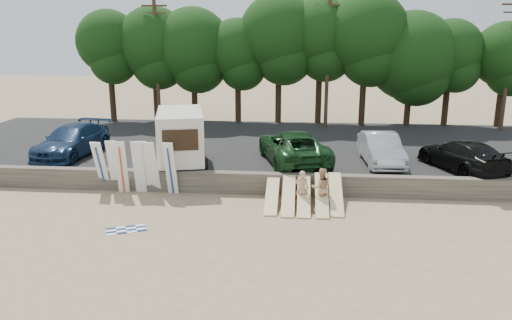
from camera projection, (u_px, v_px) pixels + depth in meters
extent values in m
plane|color=tan|center=(293.00, 218.00, 20.36)|extent=(120.00, 120.00, 0.00)
cube|color=#6B6356|center=(294.00, 184.00, 23.12)|extent=(44.00, 0.50, 1.00)
cube|color=#282828|center=(296.00, 149.00, 30.38)|extent=(44.00, 14.50, 0.70)
cylinder|color=#382616|center=(112.00, 95.00, 37.35)|extent=(0.44, 0.44, 3.96)
sphere|color=#1E4112|center=(108.00, 41.00, 36.36)|extent=(4.62, 4.62, 4.62)
cylinder|color=#382616|center=(156.00, 95.00, 37.55)|extent=(0.44, 0.44, 3.86)
sphere|color=#1E4112|center=(154.00, 44.00, 36.58)|extent=(5.41, 5.41, 5.41)
cylinder|color=#382616|center=(195.00, 96.00, 37.31)|extent=(0.44, 0.44, 3.73)
sphere|color=#1E4112|center=(193.00, 46.00, 36.38)|extent=(5.64, 5.64, 5.64)
cylinder|color=#382616|center=(238.00, 98.00, 37.01)|extent=(0.44, 0.44, 3.58)
sphere|color=#1E4112|center=(238.00, 50.00, 36.12)|extent=(4.53, 4.53, 4.53)
cylinder|color=#382616|center=(278.00, 93.00, 36.69)|extent=(0.44, 0.44, 4.33)
sphere|color=#1E4112|center=(279.00, 34.00, 35.61)|extent=(5.76, 5.76, 5.76)
cylinder|color=#382616|center=(319.00, 93.00, 36.44)|extent=(0.44, 0.44, 4.36)
sphere|color=#1E4112|center=(321.00, 33.00, 35.34)|extent=(5.11, 5.11, 5.11)
cylinder|color=#382616|center=(363.00, 95.00, 35.64)|extent=(0.44, 0.44, 4.37)
sphere|color=#1E4112|center=(366.00, 33.00, 34.55)|extent=(5.85, 5.85, 5.85)
cylinder|color=#382616|center=(408.00, 102.00, 35.87)|extent=(0.44, 0.44, 3.32)
sphere|color=#1E4112|center=(411.00, 56.00, 35.04)|extent=(6.28, 6.28, 6.28)
cylinder|color=#382616|center=(446.00, 100.00, 35.75)|extent=(0.44, 0.44, 3.56)
sphere|color=#1E4112|center=(451.00, 51.00, 34.86)|extent=(4.47, 4.47, 4.47)
cylinder|color=#382616|center=(500.00, 103.00, 35.25)|extent=(0.44, 0.44, 3.41)
sphere|color=#1E4112|center=(506.00, 54.00, 34.40)|extent=(4.52, 4.52, 4.52)
cylinder|color=#473321|center=(157.00, 62.00, 35.30)|extent=(0.26, 0.26, 9.00)
cube|color=#473321|center=(154.00, 6.00, 34.32)|extent=(1.80, 0.12, 0.12)
cube|color=#473321|center=(154.00, 13.00, 34.45)|extent=(1.50, 0.10, 0.10)
cylinder|color=#473321|center=(328.00, 63.00, 34.26)|extent=(0.26, 0.26, 9.00)
cube|color=#473321|center=(330.00, 5.00, 33.29)|extent=(1.80, 0.12, 0.12)
cube|color=#473321|center=(329.00, 13.00, 33.41)|extent=(1.50, 0.10, 0.10)
cylinder|color=#473321|center=(509.00, 64.00, 33.22)|extent=(0.26, 0.26, 9.00)
cube|color=silver|center=(180.00, 135.00, 25.10)|extent=(3.17, 4.79, 2.42)
cube|color=black|center=(180.00, 140.00, 22.92)|extent=(1.61, 0.43, 0.99)
cylinder|color=black|center=(157.00, 167.00, 23.88)|extent=(0.38, 0.76, 0.72)
cylinder|color=black|center=(205.00, 165.00, 24.21)|extent=(0.38, 0.76, 0.72)
cylinder|color=black|center=(159.00, 153.00, 26.61)|extent=(0.38, 0.76, 0.72)
cylinder|color=black|center=(203.00, 151.00, 26.94)|extent=(0.38, 0.76, 0.72)
imported|color=#152A4A|center=(72.00, 141.00, 27.33)|extent=(2.88, 5.91, 1.66)
imported|color=#153B19|center=(293.00, 147.00, 25.86)|extent=(4.30, 6.60, 1.69)
imported|color=#A6A6AB|center=(381.00, 149.00, 25.60)|extent=(1.96, 4.89, 1.58)
imported|color=black|center=(462.00, 155.00, 24.53)|extent=(3.91, 5.61, 1.51)
cube|color=white|center=(101.00, 166.00, 23.30)|extent=(0.57, 0.88, 2.50)
cube|color=white|center=(114.00, 166.00, 23.27)|extent=(0.53, 0.68, 2.54)
cube|color=white|center=(122.00, 167.00, 22.99)|extent=(0.58, 0.64, 2.56)
cube|color=white|center=(139.00, 167.00, 23.05)|extent=(0.53, 0.62, 2.56)
cube|color=white|center=(143.00, 167.00, 23.11)|extent=(0.51, 0.62, 2.55)
cube|color=white|center=(153.00, 168.00, 23.04)|extent=(0.58, 0.76, 2.53)
cube|color=white|center=(170.00, 169.00, 22.84)|extent=(0.56, 0.67, 2.55)
cube|color=beige|center=(272.00, 195.00, 21.76)|extent=(0.56, 2.89, 0.94)
cube|color=beige|center=(288.00, 195.00, 21.56)|extent=(0.56, 2.87, 1.00)
cube|color=beige|center=(304.00, 196.00, 21.48)|extent=(0.56, 2.87, 1.01)
cube|color=beige|center=(322.00, 195.00, 21.40)|extent=(0.56, 2.82, 1.17)
cube|color=beige|center=(336.00, 194.00, 21.55)|extent=(0.56, 2.83, 1.13)
imported|color=tan|center=(302.00, 188.00, 21.53)|extent=(0.61, 0.42, 1.60)
imported|color=tan|center=(321.00, 188.00, 21.38)|extent=(0.94, 0.78, 1.75)
cube|color=#227C40|center=(337.00, 199.00, 22.07)|extent=(0.41, 0.34, 0.32)
cube|color=#D04F18|center=(293.00, 196.00, 22.65)|extent=(0.36, 0.32, 0.22)
plane|color=white|center=(126.00, 230.00, 19.16)|extent=(1.98, 1.98, 0.00)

